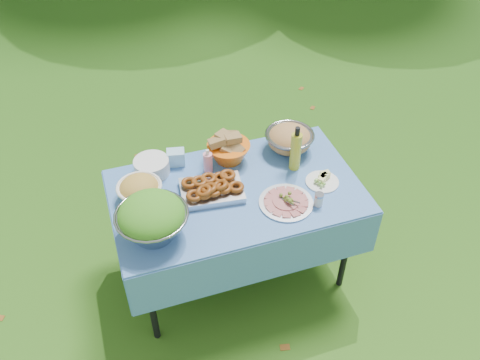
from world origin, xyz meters
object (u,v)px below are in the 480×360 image
picnic_table (237,234)px  oil_bottle (296,148)px  plate_stack (152,167)px  pasta_bowl_steel (289,139)px  charcuterie_platter (286,199)px  bread_bowl (229,148)px  salad_bowl (152,218)px

picnic_table → oil_bottle: oil_bottle is taller
plate_stack → oil_bottle: (0.84, -0.23, 0.10)m
pasta_bowl_steel → plate_stack: bearing=176.9°
charcuterie_platter → bread_bowl: bearing=111.8°
salad_bowl → plate_stack: bearing=80.1°
plate_stack → bread_bowl: 0.48m
oil_bottle → salad_bowl: bearing=-163.5°
salad_bowl → plate_stack: 0.52m
plate_stack → picnic_table: bearing=-35.6°
bread_bowl → charcuterie_platter: 0.52m
picnic_table → charcuterie_platter: bearing=-39.5°
bread_bowl → plate_stack: bearing=176.7°
bread_bowl → salad_bowl: bearing=-140.0°
charcuterie_platter → salad_bowl: bearing=179.9°
salad_bowl → bread_bowl: salad_bowl is taller
plate_stack → charcuterie_platter: bearing=-37.0°
picnic_table → charcuterie_platter: size_ratio=4.66×
picnic_table → oil_bottle: (0.40, 0.08, 0.53)m
charcuterie_platter → oil_bottle: oil_bottle is taller
bread_bowl → oil_bottle: oil_bottle is taller
salad_bowl → plate_stack: (0.09, 0.51, -0.08)m
oil_bottle → picnic_table: bearing=-168.4°
pasta_bowl_steel → charcuterie_platter: pasta_bowl_steel is taller
salad_bowl → plate_stack: salad_bowl is taller
pasta_bowl_steel → oil_bottle: bearing=-102.0°
picnic_table → pasta_bowl_steel: 0.69m
picnic_table → salad_bowl: (-0.53, -0.19, 0.51)m
picnic_table → pasta_bowl_steel: bearing=31.0°
pasta_bowl_steel → oil_bottle: 0.20m
charcuterie_platter → oil_bottle: bearing=58.8°
salad_bowl → pasta_bowl_steel: (0.97, 0.46, -0.04)m
plate_stack → pasta_bowl_steel: size_ratio=0.69×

